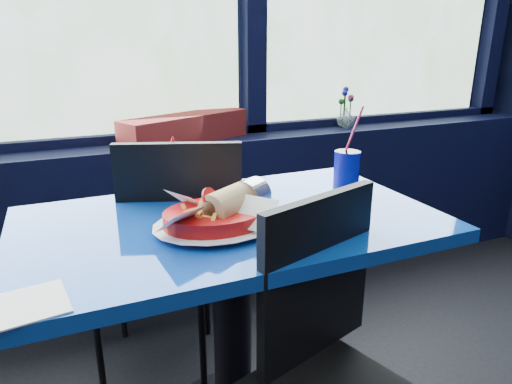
{
  "coord_description": "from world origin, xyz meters",
  "views": [
    {
      "loc": [
        -0.12,
        0.84,
        1.24
      ],
      "look_at": [
        0.37,
        1.98,
        0.82
      ],
      "focal_mm": 32.0,
      "sensor_mm": 36.0,
      "label": 1
    }
  ],
  "objects_px": {
    "soda_cup": "(347,170)",
    "planter_box": "(186,128)",
    "food_basket": "(219,214)",
    "chair_near_front": "(325,359)",
    "chair_near_back": "(164,248)",
    "flower_vase": "(346,115)",
    "ketchup_bottle": "(175,171)",
    "near_table": "(231,273)"
  },
  "relations": [
    {
      "from": "soda_cup",
      "to": "planter_box",
      "type": "bearing_deg",
      "value": 114.9
    },
    {
      "from": "food_basket",
      "to": "soda_cup",
      "type": "distance_m",
      "value": 0.52
    },
    {
      "from": "chair_near_front",
      "to": "planter_box",
      "type": "relative_size",
      "value": 1.42
    },
    {
      "from": "chair_near_back",
      "to": "planter_box",
      "type": "height_order",
      "value": "chair_near_back"
    },
    {
      "from": "chair_near_front",
      "to": "flower_vase",
      "type": "xyz_separation_m",
      "value": [
        0.88,
        1.26,
        0.35
      ]
    },
    {
      "from": "chair_near_back",
      "to": "soda_cup",
      "type": "bearing_deg",
      "value": 176.81
    },
    {
      "from": "chair_near_back",
      "to": "soda_cup",
      "type": "distance_m",
      "value": 0.69
    },
    {
      "from": "flower_vase",
      "to": "planter_box",
      "type": "bearing_deg",
      "value": -177.86
    },
    {
      "from": "ketchup_bottle",
      "to": "chair_near_front",
      "type": "bearing_deg",
      "value": -72.76
    },
    {
      "from": "soda_cup",
      "to": "flower_vase",
      "type": "bearing_deg",
      "value": 56.41
    },
    {
      "from": "food_basket",
      "to": "ketchup_bottle",
      "type": "relative_size",
      "value": 1.64
    },
    {
      "from": "near_table",
      "to": "chair_near_back",
      "type": "relative_size",
      "value": 1.28
    },
    {
      "from": "food_basket",
      "to": "flower_vase",
      "type": "bearing_deg",
      "value": 34.62
    },
    {
      "from": "flower_vase",
      "to": "food_basket",
      "type": "distance_m",
      "value": 1.39
    },
    {
      "from": "planter_box",
      "to": "soda_cup",
      "type": "bearing_deg",
      "value": -89.34
    },
    {
      "from": "near_table",
      "to": "soda_cup",
      "type": "xyz_separation_m",
      "value": [
        0.45,
        0.08,
        0.25
      ]
    },
    {
      "from": "chair_near_back",
      "to": "flower_vase",
      "type": "bearing_deg",
      "value": -134.33
    },
    {
      "from": "chair_near_back",
      "to": "flower_vase",
      "type": "xyz_separation_m",
      "value": [
        1.11,
        0.55,
        0.32
      ]
    },
    {
      "from": "chair_near_front",
      "to": "flower_vase",
      "type": "bearing_deg",
      "value": 37.54
    },
    {
      "from": "food_basket",
      "to": "soda_cup",
      "type": "height_order",
      "value": "soda_cup"
    },
    {
      "from": "near_table",
      "to": "soda_cup",
      "type": "relative_size",
      "value": 4.11
    },
    {
      "from": "planter_box",
      "to": "food_basket",
      "type": "distance_m",
      "value": 0.91
    },
    {
      "from": "food_basket",
      "to": "soda_cup",
      "type": "relative_size",
      "value": 1.16
    },
    {
      "from": "planter_box",
      "to": "ketchup_bottle",
      "type": "xyz_separation_m",
      "value": [
        -0.2,
        -0.59,
        -0.02
      ]
    },
    {
      "from": "chair_near_back",
      "to": "food_basket",
      "type": "height_order",
      "value": "chair_near_back"
    },
    {
      "from": "planter_box",
      "to": "chair_near_back",
      "type": "bearing_deg",
      "value": -138.64
    },
    {
      "from": "near_table",
      "to": "flower_vase",
      "type": "relative_size",
      "value": 5.71
    },
    {
      "from": "ketchup_bottle",
      "to": "food_basket",
      "type": "bearing_deg",
      "value": -81.34
    },
    {
      "from": "near_table",
      "to": "soda_cup",
      "type": "bearing_deg",
      "value": 9.95
    },
    {
      "from": "chair_near_front",
      "to": "food_basket",
      "type": "bearing_deg",
      "value": 97.02
    },
    {
      "from": "chair_near_back",
      "to": "planter_box",
      "type": "distance_m",
      "value": 0.65
    },
    {
      "from": "ketchup_bottle",
      "to": "soda_cup",
      "type": "relative_size",
      "value": 0.71
    },
    {
      "from": "near_table",
      "to": "chair_near_back",
      "type": "bearing_deg",
      "value": 112.9
    },
    {
      "from": "chair_near_back",
      "to": "food_basket",
      "type": "relative_size",
      "value": 2.78
    },
    {
      "from": "flower_vase",
      "to": "soda_cup",
      "type": "xyz_separation_m",
      "value": [
        -0.53,
        -0.79,
        -0.04
      ]
    },
    {
      "from": "chair_near_front",
      "to": "ketchup_bottle",
      "type": "xyz_separation_m",
      "value": [
        -0.2,
        0.63,
        0.33
      ]
    },
    {
      "from": "ketchup_bottle",
      "to": "soda_cup",
      "type": "xyz_separation_m",
      "value": [
        0.55,
        -0.16,
        -0.02
      ]
    },
    {
      "from": "chair_near_front",
      "to": "chair_near_back",
      "type": "distance_m",
      "value": 0.75
    },
    {
      "from": "near_table",
      "to": "ketchup_bottle",
      "type": "distance_m",
      "value": 0.38
    },
    {
      "from": "flower_vase",
      "to": "chair_near_back",
      "type": "bearing_deg",
      "value": -153.78
    },
    {
      "from": "near_table",
      "to": "flower_vase",
      "type": "height_order",
      "value": "flower_vase"
    },
    {
      "from": "soda_cup",
      "to": "food_basket",
      "type": "bearing_deg",
      "value": -164.3
    }
  ]
}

